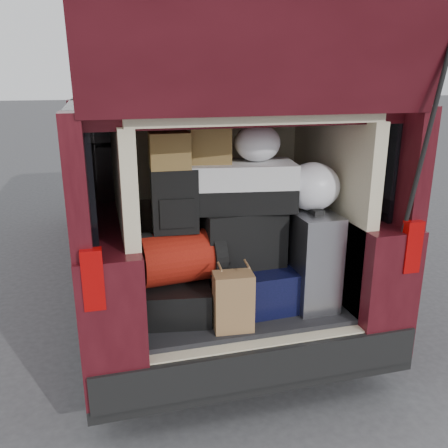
{
  "coord_description": "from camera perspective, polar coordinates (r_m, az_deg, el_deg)",
  "views": [
    {
      "loc": [
        -0.8,
        -2.46,
        1.93
      ],
      "look_at": [
        -0.08,
        0.2,
        1.07
      ],
      "focal_mm": 38.0,
      "sensor_mm": 36.0,
      "label": 1
    }
  ],
  "objects": [
    {
      "name": "kraft_bag",
      "position": [
        2.69,
        1.12,
        -9.32
      ],
      "size": [
        0.23,
        0.16,
        0.34
      ],
      "primitive_type": "cube",
      "rotation": [
        0.0,
        0.0,
        -0.09
      ],
      "color": "#916441",
      "rests_on": "load_floor"
    },
    {
      "name": "red_duffel",
      "position": [
        2.82,
        -5.22,
        -3.94
      ],
      "size": [
        0.5,
        0.36,
        0.31
      ],
      "primitive_type": "cube",
      "rotation": [
        0.0,
        0.0,
        0.1
      ],
      "color": "maroon",
      "rests_on": "black_hardshell"
    },
    {
      "name": "silver_roller",
      "position": [
        2.99,
        10.35,
        -4.12
      ],
      "size": [
        0.25,
        0.4,
        0.6
      ],
      "primitive_type": "cube",
      "rotation": [
        0.0,
        0.0,
        0.01
      ],
      "color": "silver",
      "rests_on": "load_floor"
    },
    {
      "name": "black_soft_case",
      "position": [
        2.92,
        2.21,
        -1.54
      ],
      "size": [
        0.5,
        0.31,
        0.35
      ],
      "primitive_type": "cube",
      "rotation": [
        0.0,
        0.0,
        0.03
      ],
      "color": "black",
      "rests_on": "navy_hardshell"
    },
    {
      "name": "plastic_bag_right",
      "position": [
        2.91,
        10.57,
        4.46
      ],
      "size": [
        0.36,
        0.34,
        0.29
      ],
      "primitive_type": "ellipsoid",
      "rotation": [
        0.0,
        0.0,
        -0.08
      ],
      "color": "white",
      "rests_on": "silver_roller"
    },
    {
      "name": "grocery_sack_upper",
      "position": [
        2.8,
        -1.64,
        9.77
      ],
      "size": [
        0.26,
        0.23,
        0.23
      ],
      "primitive_type": "cube",
      "rotation": [
        0.0,
        0.0,
        -0.17
      ],
      "color": "brown",
      "rests_on": "twotone_duffel"
    },
    {
      "name": "twotone_duffel",
      "position": [
        2.85,
        2.08,
        4.61
      ],
      "size": [
        0.67,
        0.42,
        0.28
      ],
      "primitive_type": "cube",
      "rotation": [
        0.0,
        0.0,
        -0.15
      ],
      "color": "white",
      "rests_on": "black_soft_case"
    },
    {
      "name": "plastic_bag_center",
      "position": [
        2.84,
        4.06,
        9.69
      ],
      "size": [
        0.28,
        0.26,
        0.22
      ],
      "primitive_type": "ellipsoid",
      "rotation": [
        0.0,
        0.0,
        0.03
      ],
      "color": "white",
      "rests_on": "twotone_duffel"
    },
    {
      "name": "backpack",
      "position": [
        2.73,
        -5.95,
        2.84
      ],
      "size": [
        0.27,
        0.18,
        0.37
      ],
      "primitive_type": "cube",
      "rotation": [
        0.0,
        0.0,
        -0.07
      ],
      "color": "black",
      "rests_on": "red_duffel"
    },
    {
      "name": "black_hardshell",
      "position": [
        2.93,
        -5.47,
        -8.56
      ],
      "size": [
        0.45,
        0.56,
        0.2
      ],
      "primitive_type": "cube",
      "rotation": [
        0.0,
        0.0,
        -0.16
      ],
      "color": "black",
      "rests_on": "load_floor"
    },
    {
      "name": "grocery_sack_lower",
      "position": [
        2.68,
        -6.6,
        8.81
      ],
      "size": [
        0.23,
        0.19,
        0.2
      ],
      "primitive_type": "cube",
      "rotation": [
        0.0,
        0.0,
        -0.05
      ],
      "color": "brown",
      "rests_on": "backpack"
    },
    {
      "name": "load_floor",
      "position": [
        3.29,
        1.05,
        -12.77
      ],
      "size": [
        1.24,
        1.05,
        0.55
      ],
      "primitive_type": "cube",
      "color": "black",
      "rests_on": "ground"
    },
    {
      "name": "navy_hardshell",
      "position": [
        3.04,
        2.69,
        -6.94
      ],
      "size": [
        0.51,
        0.61,
        0.26
      ],
      "primitive_type": "cube",
      "rotation": [
        0.0,
        0.0,
        0.05
      ],
      "color": "black",
      "rests_on": "load_floor"
    },
    {
      "name": "minivan",
      "position": [
        4.5,
        -4.5,
        4.27
      ],
      "size": [
        1.9,
        5.35,
        2.77
      ],
      "color": "black",
      "rests_on": "ground"
    },
    {
      "name": "ground",
      "position": [
        3.23,
        2.45,
        -19.38
      ],
      "size": [
        80.0,
        80.0,
        0.0
      ],
      "primitive_type": "plane",
      "color": "#37373A",
      "rests_on": "ground"
    }
  ]
}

